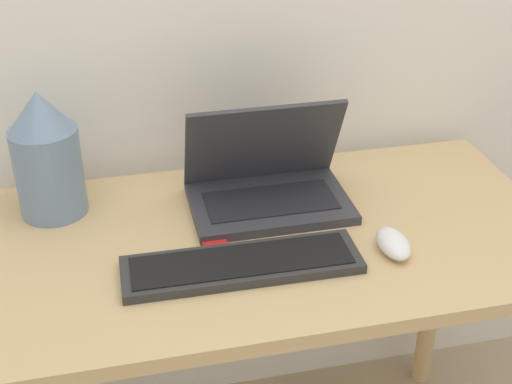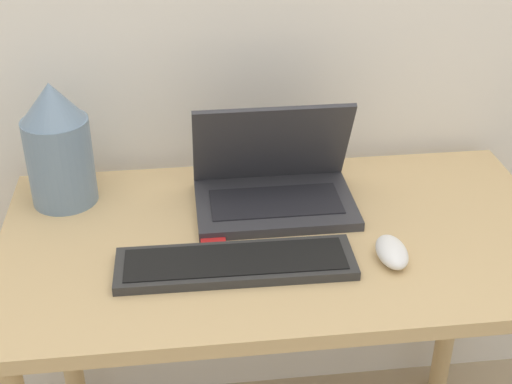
{
  "view_description": "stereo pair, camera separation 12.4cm",
  "coord_description": "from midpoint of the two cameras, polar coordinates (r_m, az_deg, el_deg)",
  "views": [
    {
      "loc": [
        -0.31,
        -0.84,
        1.52
      ],
      "look_at": [
        -0.05,
        0.3,
        0.84
      ],
      "focal_mm": 50.0,
      "sensor_mm": 36.0,
      "label": 1
    },
    {
      "loc": [
        -0.19,
        -0.86,
        1.52
      ],
      "look_at": [
        -0.05,
        0.3,
        0.84
      ],
      "focal_mm": 50.0,
      "sensor_mm": 36.0,
      "label": 2
    }
  ],
  "objects": [
    {
      "name": "mouse",
      "position": [
        1.36,
        8.37,
        -4.18
      ],
      "size": [
        0.06,
        0.1,
        0.04
      ],
      "color": "white",
      "rests_on": "desk"
    },
    {
      "name": "laptop",
      "position": [
        1.49,
        -1.57,
        0.75
      ],
      "size": [
        0.33,
        0.22,
        0.22
      ],
      "color": "#333338",
      "rests_on": "desk"
    },
    {
      "name": "vase",
      "position": [
        1.5,
        -18.74,
        2.75
      ],
      "size": [
        0.14,
        0.14,
        0.27
      ],
      "color": "slate",
      "rests_on": "desk"
    },
    {
      "name": "mp3_player",
      "position": [
        1.37,
        -5.85,
        -4.52
      ],
      "size": [
        0.05,
        0.06,
        0.01
      ],
      "color": "red",
      "rests_on": "desk"
    },
    {
      "name": "desk",
      "position": [
        1.48,
        -0.47,
        -6.92
      ],
      "size": [
        1.11,
        0.61,
        0.74
      ],
      "color": "tan",
      "rests_on": "ground_plane"
    },
    {
      "name": "keyboard",
      "position": [
        1.31,
        -3.87,
        -5.9
      ],
      "size": [
        0.44,
        0.13,
        0.02
      ],
      "color": "#2D2D2D",
      "rests_on": "desk"
    }
  ]
}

